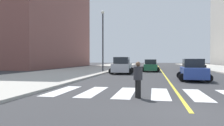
{
  "coord_description": "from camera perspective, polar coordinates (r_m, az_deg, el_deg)",
  "views": [
    {
      "loc": [
        -1.25,
        -7.39,
        1.78
      ],
      "look_at": [
        -9.95,
        37.84,
        1.02
      ],
      "focal_mm": 34.51,
      "sensor_mm": 36.0,
      "label": 1
    }
  ],
  "objects": [
    {
      "name": "car_white_third",
      "position": [
        37.31,
        9.93,
        -0.53
      ],
      "size": [
        2.53,
        4.01,
        1.78
      ],
      "rotation": [
        0.0,
        0.0,
        -0.02
      ],
      "color": "silver",
      "rests_on": "ground"
    },
    {
      "name": "ground_plane",
      "position": [
        7.7,
        20.41,
        -12.46
      ],
      "size": [
        220.0,
        220.0,
        0.0
      ],
      "primitive_type": "plane",
      "color": "#333335"
    },
    {
      "name": "pedestrian_crossing",
      "position": [
        10.01,
        6.9,
        -3.95
      ],
      "size": [
        0.42,
        0.42,
        1.68
      ],
      "rotation": [
        0.0,
        0.0,
        2.12
      ],
      "color": "black",
      "rests_on": "ground"
    },
    {
      "name": "crosswalk_paint",
      "position": [
        11.59,
        17.11,
        -7.89
      ],
      "size": [
        13.5,
        4.0,
        0.01
      ],
      "color": "silver",
      "rests_on": "ground"
    },
    {
      "name": "sidewalk_kerb_west",
      "position": [
        29.54,
        -10.89,
        -2.38
      ],
      "size": [
        10.0,
        120.0,
        0.15
      ],
      "primitive_type": "cube",
      "color": "#B2ADA3",
      "rests_on": "ground"
    },
    {
      "name": "car_red_seventh",
      "position": [
        42.37,
        19.91,
        -0.45
      ],
      "size": [
        2.41,
        3.81,
        1.69
      ],
      "rotation": [
        0.0,
        0.0,
        3.16
      ],
      "color": "red",
      "rests_on": "ground"
    },
    {
      "name": "street_lamp",
      "position": [
        29.82,
        -2.44,
        7.14
      ],
      "size": [
        0.44,
        0.44,
        8.32
      ],
      "color": "#38383D",
      "rests_on": "sidewalk_kerb_west"
    },
    {
      "name": "low_rise_brick_west",
      "position": [
        54.74,
        -19.32,
        13.67
      ],
      "size": [
        16.0,
        32.0,
        27.78
      ],
      "primitive_type": "cube",
      "color": "brown",
      "rests_on": "ground"
    },
    {
      "name": "car_black_sixth",
      "position": [
        34.02,
        21.58,
        -0.81
      ],
      "size": [
        2.37,
        3.75,
        1.66
      ],
      "rotation": [
        0.0,
        0.0,
        3.16
      ],
      "color": "black",
      "rests_on": "ground"
    },
    {
      "name": "car_blue_second",
      "position": [
        19.43,
        20.71,
        -1.83
      ],
      "size": [
        2.67,
        4.17,
        1.83
      ],
      "rotation": [
        0.0,
        0.0,
        3.1
      ],
      "color": "#2D479E",
      "rests_on": "ground"
    },
    {
      "name": "car_gray_fifth",
      "position": [
        53.73,
        10.07,
        -0.08
      ],
      "size": [
        2.59,
        4.06,
        1.78
      ],
      "rotation": [
        0.0,
        0.0,
        -0.04
      ],
      "color": "slate",
      "rests_on": "ground"
    },
    {
      "name": "car_silver_nearest",
      "position": [
        26.86,
        2.64,
        -0.79
      ],
      "size": [
        2.95,
        4.67,
        2.07
      ],
      "rotation": [
        0.0,
        0.0,
        0.02
      ],
      "color": "#B7B7BC",
      "rests_on": "ground"
    },
    {
      "name": "lane_divider_paint",
      "position": [
        47.44,
        12.4,
        -1.22
      ],
      "size": [
        0.16,
        80.0,
        0.01
      ],
      "primitive_type": "cube",
      "color": "yellow",
      "rests_on": "ground"
    },
    {
      "name": "car_green_fourth",
      "position": [
        31.83,
        10.33,
        -0.77
      ],
      "size": [
        2.6,
        4.06,
        1.78
      ],
      "rotation": [
        0.0,
        0.0,
        -0.04
      ],
      "color": "#236B42",
      "rests_on": "ground"
    }
  ]
}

